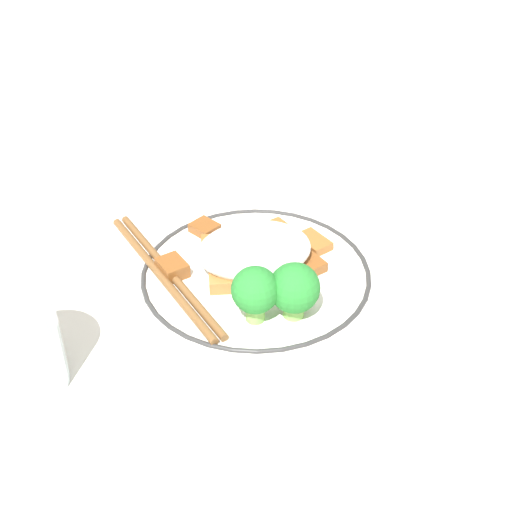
{
  "coord_description": "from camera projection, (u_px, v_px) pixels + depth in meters",
  "views": [
    {
      "loc": [
        -0.11,
        -0.52,
        0.43
      ],
      "look_at": [
        0.0,
        0.0,
        0.03
      ],
      "focal_mm": 50.0,
      "sensor_mm": 36.0,
      "label": 1
    }
  ],
  "objects": [
    {
      "name": "meat_on_rice_edge",
      "position": [
        313.0,
        242.0,
        0.71
      ],
      "size": [
        0.03,
        0.04,
        0.01
      ],
      "color": "#995B28",
      "rests_on": "plate"
    },
    {
      "name": "rice_mound",
      "position": [
        253.0,
        250.0,
        0.67
      ],
      "size": [
        0.11,
        0.08,
        0.04
      ],
      "color": "white",
      "rests_on": "plate"
    },
    {
      "name": "ground_plane",
      "position": [
        256.0,
        283.0,
        0.68
      ],
      "size": [
        3.0,
        3.0,
        0.0
      ],
      "primitive_type": "plane",
      "color": "silver"
    },
    {
      "name": "meat_mid_left",
      "position": [
        305.0,
        266.0,
        0.68
      ],
      "size": [
        0.04,
        0.05,
        0.01
      ],
      "color": "brown",
      "rests_on": "plate"
    },
    {
      "name": "meat_near_left",
      "position": [
        225.0,
        283.0,
        0.65
      ],
      "size": [
        0.03,
        0.02,
        0.01
      ],
      "color": "#9E6633",
      "rests_on": "plate"
    },
    {
      "name": "plate",
      "position": [
        256.0,
        277.0,
        0.68
      ],
      "size": [
        0.22,
        0.22,
        0.01
      ],
      "color": "white",
      "rests_on": "ground_plane"
    },
    {
      "name": "chopsticks",
      "position": [
        165.0,
        274.0,
        0.67
      ],
      "size": [
        0.09,
        0.2,
        0.01
      ],
      "color": "brown",
      "rests_on": "plate"
    },
    {
      "name": "meat_near_front",
      "position": [
        172.0,
        268.0,
        0.67
      ],
      "size": [
        0.03,
        0.04,
        0.01
      ],
      "color": "brown",
      "rests_on": "plate"
    },
    {
      "name": "broccoli_back_left",
      "position": [
        255.0,
        291.0,
        0.6
      ],
      "size": [
        0.04,
        0.04,
        0.05
      ],
      "color": "#7FB756",
      "rests_on": "plate"
    },
    {
      "name": "meat_near_right",
      "position": [
        211.0,
        246.0,
        0.7
      ],
      "size": [
        0.02,
        0.03,
        0.01
      ],
      "color": "#995B28",
      "rests_on": "plate"
    },
    {
      "name": "meat_mid_right",
      "position": [
        277.0,
        232.0,
        0.72
      ],
      "size": [
        0.04,
        0.04,
        0.01
      ],
      "color": "#995B28",
      "rests_on": "plate"
    },
    {
      "name": "meat_near_back",
      "position": [
        205.0,
        228.0,
        0.73
      ],
      "size": [
        0.03,
        0.03,
        0.01
      ],
      "color": "brown",
      "rests_on": "plate"
    },
    {
      "name": "broccoli_back_center",
      "position": [
        294.0,
        289.0,
        0.61
      ],
      "size": [
        0.04,
        0.04,
        0.05
      ],
      "color": "#7FB756",
      "rests_on": "plate"
    },
    {
      "name": "drinking_glass",
      "position": [
        14.0,
        345.0,
        0.55
      ],
      "size": [
        0.07,
        0.07,
        0.09
      ],
      "color": "silver",
      "rests_on": "ground_plane"
    }
  ]
}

